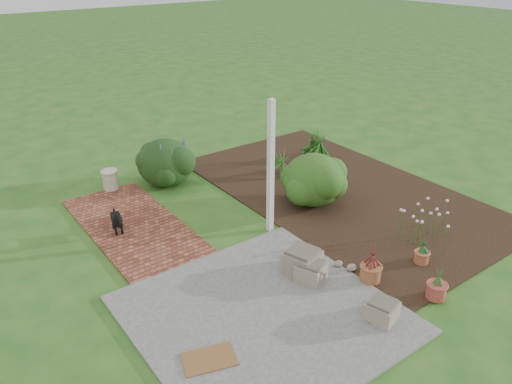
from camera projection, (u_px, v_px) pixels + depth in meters
ground at (260, 237)px, 9.08m from camera, size 80.00×80.00×0.00m
concrete_patio at (263, 314)px, 7.14m from camera, size 3.50×3.50×0.04m
brick_path at (133, 225)px, 9.43m from camera, size 1.60×3.50×0.04m
garden_bed at (339, 191)px, 10.76m from camera, size 4.00×7.00×0.03m
veranda_post at (271, 168)px, 8.76m from camera, size 0.10×0.10×2.50m
stone_trough_near at (382, 311)px, 6.96m from camera, size 0.48×0.48×0.26m
stone_trough_mid at (302, 262)px, 8.00m from camera, size 0.63×0.63×0.34m
stone_trough_far at (311, 272)px, 7.80m from camera, size 0.54×0.54×0.27m
coir_doormat at (209, 359)px, 6.31m from camera, size 0.77×0.61×0.02m
black_dog at (117, 219)px, 9.04m from camera, size 0.22×0.52×0.45m
cream_ceramic_urn at (110, 180)px, 10.73m from camera, size 0.35×0.35×0.42m
evergreen_shrub at (314, 178)px, 10.05m from camera, size 1.55×1.55×1.06m
agapanthus_clump_back at (316, 142)px, 12.27m from camera, size 1.14×1.14×0.85m
agapanthus_clump_front at (278, 160)px, 11.37m from camera, size 1.03×1.03×0.72m
pink_flower_patch at (431, 223)px, 8.82m from camera, size 1.33×1.33×0.66m
terracotta_pot_bronze at (371, 273)px, 7.80m from camera, size 0.43×0.43×0.26m
terracotta_pot_small_left at (422, 257)px, 8.26m from camera, size 0.25×0.25×0.20m
terracotta_pot_small_right at (436, 291)px, 7.41m from camera, size 0.38×0.38×0.24m
purple_flowering_bush at (165, 161)px, 10.94m from camera, size 1.34×1.34×1.05m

